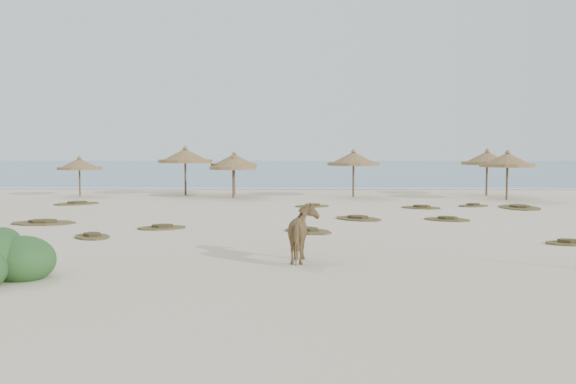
% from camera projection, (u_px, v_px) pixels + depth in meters
% --- Properties ---
extents(ground, '(160.00, 160.00, 0.00)m').
position_uv_depth(ground, '(309.00, 238.00, 22.00)').
color(ground, beige).
rests_on(ground, ground).
extents(ocean, '(200.00, 100.00, 0.01)m').
position_uv_depth(ocean, '(304.00, 168.00, 96.80)').
color(ocean, '#25566F').
rests_on(ocean, ground).
extents(foam_line, '(70.00, 0.60, 0.01)m').
position_uv_depth(foam_line, '(305.00, 189.00, 47.93)').
color(foam_line, white).
rests_on(foam_line, ground).
extents(palapa_0, '(2.83, 2.83, 2.59)m').
position_uv_depth(palapa_0, '(79.00, 164.00, 40.49)').
color(palapa_0, brown).
rests_on(palapa_0, ground).
extents(palapa_1, '(3.73, 3.73, 3.23)m').
position_uv_depth(palapa_1, '(185.00, 156.00, 41.24)').
color(palapa_1, brown).
rests_on(palapa_1, ground).
extents(palapa_2, '(3.28, 3.28, 2.86)m').
position_uv_depth(palapa_2, '(234.00, 161.00, 41.54)').
color(palapa_2, brown).
rests_on(palapa_2, ground).
extents(palapa_3, '(2.94, 2.94, 2.69)m').
position_uv_depth(palapa_3, '(233.00, 164.00, 38.91)').
color(palapa_3, brown).
rests_on(palapa_3, ground).
extents(palapa_4, '(3.96, 3.96, 3.02)m').
position_uv_depth(palapa_4, '(353.00, 159.00, 39.71)').
color(palapa_4, brown).
rests_on(palapa_4, ground).
extents(palapa_5, '(3.42, 3.42, 2.99)m').
position_uv_depth(palapa_5, '(507.00, 161.00, 37.49)').
color(palapa_5, brown).
rests_on(palapa_5, ground).
extents(palapa_6, '(3.94, 3.94, 3.05)m').
position_uv_depth(palapa_6, '(487.00, 159.00, 40.91)').
color(palapa_6, brown).
rests_on(palapa_6, ground).
extents(horse, '(0.90, 1.87, 1.56)m').
position_uv_depth(horse, '(304.00, 233.00, 17.32)').
color(horse, olive).
rests_on(horse, ground).
extents(scrub_1, '(2.63, 1.73, 0.16)m').
position_uv_depth(scrub_1, '(43.00, 222.00, 25.97)').
color(scrub_1, brown).
rests_on(scrub_1, ground).
extents(scrub_2, '(2.19, 1.83, 0.16)m').
position_uv_depth(scrub_2, '(162.00, 227.00, 24.40)').
color(scrub_2, brown).
rests_on(scrub_2, ground).
extents(scrub_3, '(2.64, 2.61, 0.16)m').
position_uv_depth(scrub_3, '(358.00, 218.00, 27.52)').
color(scrub_3, brown).
rests_on(scrub_3, ground).
extents(scrub_4, '(2.35, 2.05, 0.16)m').
position_uv_depth(scrub_4, '(447.00, 219.00, 27.20)').
color(scrub_4, brown).
rests_on(scrub_4, ground).
extents(scrub_5, '(2.07, 3.07, 0.16)m').
position_uv_depth(scrub_5, '(519.00, 207.00, 32.60)').
color(scrub_5, brown).
rests_on(scrub_5, ground).
extents(scrub_6, '(2.94, 2.82, 0.16)m').
position_uv_depth(scrub_6, '(77.00, 203.00, 34.83)').
color(scrub_6, brown).
rests_on(scrub_6, ground).
extents(scrub_7, '(2.40, 2.06, 0.16)m').
position_uv_depth(scrub_7, '(421.00, 207.00, 32.56)').
color(scrub_7, brown).
rests_on(scrub_7, ground).
extents(scrub_9, '(2.40, 2.49, 0.16)m').
position_uv_depth(scrub_9, '(308.00, 231.00, 23.44)').
color(scrub_9, brown).
rests_on(scrub_9, ground).
extents(scrub_10, '(1.98, 1.64, 0.16)m').
position_uv_depth(scrub_10, '(473.00, 205.00, 33.59)').
color(scrub_10, brown).
rests_on(scrub_10, ground).
extents(scrub_11, '(1.89, 2.08, 0.16)m').
position_uv_depth(scrub_11, '(92.00, 236.00, 22.00)').
color(scrub_11, brown).
rests_on(scrub_11, ground).
extents(scrub_12, '(1.56, 1.10, 0.16)m').
position_uv_depth(scrub_12, '(568.00, 243.00, 20.47)').
color(scrub_12, brown).
rests_on(scrub_12, ground).
extents(scrub_13, '(2.11, 1.70, 0.16)m').
position_uv_depth(scrub_13, '(312.00, 206.00, 33.40)').
color(scrub_13, brown).
rests_on(scrub_13, ground).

